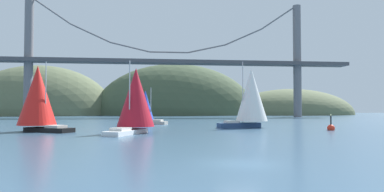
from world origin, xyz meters
name	(u,v)px	position (x,y,z in m)	size (l,w,h in m)	color
ground_plane	(240,164)	(0.00, 0.00, 0.00)	(360.00, 360.00, 0.00)	#385670
headland_center	(176,115)	(5.00, 135.00, 0.00)	(74.40, 44.00, 46.76)	#425138
headland_right	(291,115)	(60.00, 135.00, 0.00)	(60.03, 44.00, 24.47)	#5B6647
headland_left	(40,115)	(-55.00, 135.00, 0.00)	(65.03, 44.00, 43.81)	#5B6647
suspension_bridge	(169,60)	(0.00, 95.00, 19.51)	(127.64, 6.00, 40.22)	slate
sailboat_red_spinnaker	(38,97)	(-21.32, 29.72, 4.87)	(9.33, 7.77, 9.76)	black
sailboat_white_mainsail	(251,96)	(11.10, 35.27, 5.32)	(9.17, 6.26, 11.01)	navy
sailboat_blue_spinnaker	(146,106)	(-6.68, 49.34, 3.59)	(6.92, 5.23, 7.42)	#B7B2A8
sailboat_crimson_sail	(135,99)	(-7.54, 25.26, 4.49)	(6.96, 9.54, 9.40)	white
channel_buoy	(331,128)	(20.94, 27.44, 0.37)	(1.10, 1.10, 2.64)	red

